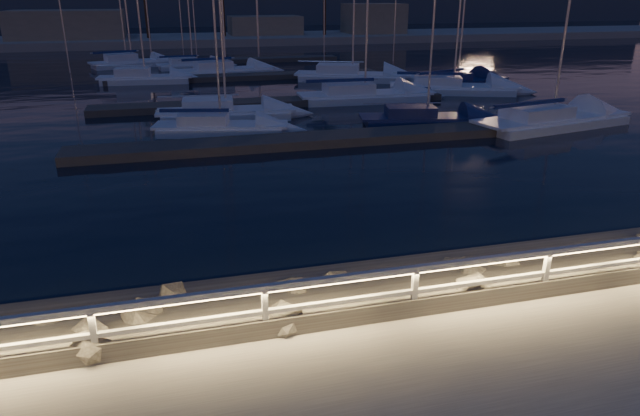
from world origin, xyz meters
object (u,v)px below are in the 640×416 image
at_px(sailboat_c, 423,118).
at_px(sailboat_g, 361,95).
at_px(sailboat_f, 222,111).
at_px(sailboat_h, 455,82).
at_px(sailboat_k, 349,75).
at_px(sailboat_i, 143,78).
at_px(sailboat_n, 191,65).
at_px(sailboat_b, 217,126).
at_px(guard_rail, 502,267).
at_px(sailboat_l, 450,87).
at_px(sailboat_m, 130,62).
at_px(sailboat_j, 223,70).
at_px(sailboat_d, 549,119).

xyz_separation_m(sailboat_c, sailboat_g, (-0.92, 7.50, 0.05)).
distance_m(sailboat_c, sailboat_f, 11.06).
distance_m(sailboat_h, sailboat_k, 8.57).
bearing_deg(sailboat_k, sailboat_f, -110.54).
distance_m(sailboat_i, sailboat_n, 9.10).
relative_size(sailboat_b, sailboat_g, 0.77).
bearing_deg(guard_rail, sailboat_f, 98.55).
height_order(sailboat_g, sailboat_l, sailboat_l).
relative_size(sailboat_c, sailboat_m, 0.92).
distance_m(sailboat_h, sailboat_n, 24.73).
xyz_separation_m(sailboat_g, sailboat_h, (8.46, 3.35, -0.02)).
height_order(guard_rail, sailboat_b, sailboat_b).
distance_m(sailboat_j, sailboat_l, 19.51).
xyz_separation_m(sailboat_c, sailboat_m, (-16.19, 30.41, 0.07)).
relative_size(sailboat_f, sailboat_g, 0.88).
bearing_deg(sailboat_g, sailboat_c, -80.44).
xyz_separation_m(sailboat_k, sailboat_m, (-17.37, 13.82, -0.00)).
relative_size(sailboat_i, sailboat_m, 0.93).
bearing_deg(sailboat_j, sailboat_c, -79.84).
bearing_deg(guard_rail, sailboat_c, 69.87).
relative_size(sailboat_f, sailboat_n, 1.16).
bearing_deg(sailboat_i, sailboat_c, -47.47).
height_order(sailboat_h, sailboat_j, sailboat_h).
xyz_separation_m(sailboat_f, sailboat_k, (11.36, 12.27, 0.03)).
bearing_deg(sailboat_n, guard_rail, -93.11).
bearing_deg(sailboat_g, guard_rail, -100.09).
xyz_separation_m(sailboat_f, sailboat_l, (16.37, 4.76, -0.00)).
xyz_separation_m(sailboat_h, sailboat_l, (-1.35, -1.76, 0.00)).
bearing_deg(sailboat_h, sailboat_n, 117.94).
bearing_deg(sailboat_f, sailboat_c, -18.16).
height_order(sailboat_d, sailboat_i, sailboat_d).
xyz_separation_m(guard_rail, sailboat_d, (12.90, 16.26, -0.93)).
relative_size(sailboat_b, sailboat_d, 0.73).
relative_size(sailboat_b, sailboat_n, 1.01).
relative_size(sailboat_g, sailboat_n, 1.31).
distance_m(sailboat_b, sailboat_d, 17.19).
height_order(sailboat_b, sailboat_f, sailboat_f).
xyz_separation_m(sailboat_c, sailboat_i, (-14.77, 19.42, 0.04)).
distance_m(guard_rail, sailboat_g, 26.61).
distance_m(sailboat_d, sailboat_g, 11.98).
bearing_deg(sailboat_j, sailboat_b, -107.01).
bearing_deg(sailboat_l, sailboat_g, -146.15).
height_order(sailboat_b, sailboat_h, sailboat_h).
relative_size(sailboat_d, sailboat_g, 1.06).
relative_size(sailboat_c, sailboat_g, 0.83).
bearing_deg(sailboat_m, sailboat_h, -57.94).
distance_m(sailboat_d, sailboat_m, 39.51).
distance_m(sailboat_c, sailboat_n, 29.56).
bearing_deg(sailboat_d, sailboat_k, 93.63).
height_order(sailboat_l, sailboat_m, sailboat_l).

